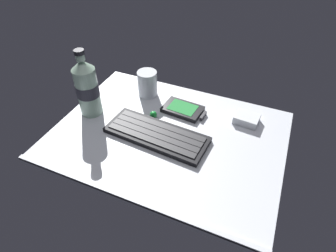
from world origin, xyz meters
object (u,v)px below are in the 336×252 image
(keyboard, at_px, (157,134))
(trackball_mouse, at_px, (153,115))
(juice_cup, at_px, (147,84))
(handheld_device, at_px, (185,110))
(charger_block, at_px, (247,119))
(water_bottle, at_px, (88,87))

(keyboard, xyz_separation_m, trackball_mouse, (-0.04, 0.07, 0.00))
(juice_cup, bearing_deg, handheld_device, -14.95)
(keyboard, relative_size, juice_cup, 3.50)
(keyboard, bearing_deg, charger_block, 36.90)
(handheld_device, distance_m, juice_cup, 0.16)
(keyboard, distance_m, juice_cup, 0.21)
(water_bottle, relative_size, trackball_mouse, 9.45)
(trackball_mouse, bearing_deg, water_bottle, -166.49)
(keyboard, relative_size, water_bottle, 1.43)
(water_bottle, bearing_deg, trackball_mouse, 13.51)
(keyboard, xyz_separation_m, charger_block, (0.22, 0.16, 0.00))
(handheld_device, bearing_deg, trackball_mouse, -139.74)
(juice_cup, height_order, trackball_mouse, juice_cup)
(keyboard, height_order, juice_cup, juice_cup)
(keyboard, bearing_deg, water_bottle, 173.23)
(juice_cup, distance_m, trackball_mouse, 0.13)
(keyboard, distance_m, trackball_mouse, 0.09)
(keyboard, bearing_deg, handheld_device, 76.88)
(keyboard, height_order, trackball_mouse, trackball_mouse)
(juice_cup, height_order, charger_block, juice_cup)
(handheld_device, distance_m, trackball_mouse, 0.10)
(juice_cup, xyz_separation_m, trackball_mouse, (0.07, -0.10, -0.03))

